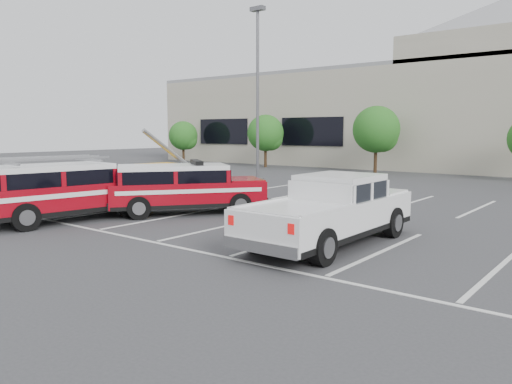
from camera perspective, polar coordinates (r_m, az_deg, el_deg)
ground at (r=16.04m, az=-3.81°, el=-3.99°), size 120.00×120.00×0.00m
stall_markings at (r=19.56m, az=5.07°, el=-1.99°), size 23.00×15.00×0.01m
convention_building at (r=44.79m, az=25.15°, el=8.47°), size 60.00×16.99×13.20m
tree_far_left at (r=48.95m, az=-8.21°, el=6.28°), size 2.77×2.77×3.99m
tree_left at (r=42.26m, az=1.23°, el=6.62°), size 3.07×3.07×4.42m
tree_mid_left at (r=37.10m, az=13.74°, el=6.78°), size 3.37×3.37×4.85m
light_pole_left at (r=30.16m, az=0.19°, el=11.05°), size 0.90×0.60×10.24m
fire_chief_suv at (r=18.69m, az=-8.18°, el=0.02°), size 5.00×5.71×1.97m
white_pickup at (r=13.59m, az=8.53°, el=-2.86°), size 2.12×6.09×1.87m
ladder_suv at (r=18.24m, az=-21.02°, el=-0.33°), size 2.94×5.81×2.19m
utility_rig at (r=25.69m, az=-11.43°, el=1.46°), size 3.56×3.88×3.18m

